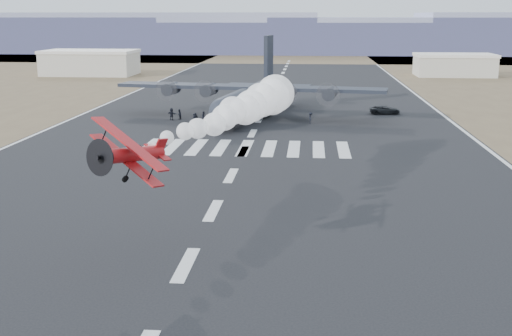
# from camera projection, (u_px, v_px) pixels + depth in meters

# --- Properties ---
(scrub_far) EXTENTS (500.00, 80.00, 0.00)m
(scrub_far) POSITION_uv_depth(u_px,v_px,m) (291.00, 57.00, 253.09)
(scrub_far) COLOR brown
(scrub_far) RESTS_ON ground
(runway_markings) EXTENTS (60.00, 260.00, 0.01)m
(runway_markings) POSITION_uv_depth(u_px,v_px,m) (252.00, 133.00, 88.33)
(runway_markings) COLOR silver
(runway_markings) RESTS_ON ground
(ridge_seg_b) EXTENTS (150.00, 50.00, 15.00)m
(ridge_seg_b) POSITION_uv_depth(u_px,v_px,m) (8.00, 34.00, 291.17)
(ridge_seg_b) COLOR #8389A7
(ridge_seg_b) RESTS_ON ground
(ridge_seg_c) EXTENTS (150.00, 50.00, 17.00)m
(ridge_seg_c) POSITION_uv_depth(u_px,v_px,m) (148.00, 32.00, 285.56)
(ridge_seg_c) COLOR #8389A7
(ridge_seg_c) RESTS_ON ground
(ridge_seg_d) EXTENTS (150.00, 50.00, 13.00)m
(ridge_seg_d) POSITION_uv_depth(u_px,v_px,m) (294.00, 37.00, 280.65)
(ridge_seg_d) COLOR #8389A7
(ridge_seg_d) RESTS_ON ground
(ridge_seg_e) EXTENTS (150.00, 50.00, 15.00)m
(ridge_seg_e) POSITION_uv_depth(u_px,v_px,m) (445.00, 35.00, 275.05)
(ridge_seg_e) COLOR #8389A7
(ridge_seg_e) RESTS_ON ground
(hangar_left) EXTENTS (24.50, 14.50, 6.70)m
(hangar_left) POSITION_uv_depth(u_px,v_px,m) (90.00, 62.00, 174.22)
(hangar_left) COLOR #B3AD9F
(hangar_left) RESTS_ON ground
(hangar_right) EXTENTS (20.50, 12.50, 5.90)m
(hangar_right) POSITION_uv_depth(u_px,v_px,m) (454.00, 65.00, 171.05)
(hangar_right) COLOR #B3AD9F
(hangar_right) RESTS_ON ground
(aerobatic_biplane) EXTENTS (5.95, 6.05, 4.17)m
(aerobatic_biplane) POSITION_uv_depth(u_px,v_px,m) (130.00, 154.00, 41.13)
(aerobatic_biplane) COLOR red
(smoke_trail) EXTENTS (9.48, 29.15, 4.09)m
(smoke_trail) POSITION_uv_depth(u_px,v_px,m) (259.00, 103.00, 63.82)
(smoke_trail) COLOR white
(transport_aircraft) EXTENTS (43.03, 35.28, 12.43)m
(transport_aircraft) POSITION_uv_depth(u_px,v_px,m) (252.00, 96.00, 103.17)
(transport_aircraft) COLOR #1D242C
(transport_aircraft) RESTS_ON ground
(support_vehicle) EXTENTS (5.10, 2.74, 1.36)m
(support_vehicle) POSITION_uv_depth(u_px,v_px,m) (385.00, 110.00, 105.52)
(support_vehicle) COLOR black
(support_vehicle) RESTS_ON ground
(crew_a) EXTENTS (0.73, 0.76, 1.63)m
(crew_a) POSITION_uv_depth(u_px,v_px,m) (194.00, 119.00, 95.36)
(crew_a) COLOR black
(crew_a) RESTS_ON ground
(crew_b) EXTENTS (0.64, 0.86, 1.59)m
(crew_b) POSITION_uv_depth(u_px,v_px,m) (179.00, 114.00, 100.08)
(crew_b) COLOR black
(crew_b) RESTS_ON ground
(crew_c) EXTENTS (0.62, 1.16, 1.73)m
(crew_c) POSITION_uv_depth(u_px,v_px,m) (311.00, 118.00, 96.08)
(crew_c) COLOR black
(crew_c) RESTS_ON ground
(crew_d) EXTENTS (0.94, 1.22, 1.86)m
(crew_d) POSITION_uv_depth(u_px,v_px,m) (196.00, 119.00, 94.55)
(crew_d) COLOR black
(crew_d) RESTS_ON ground
(crew_e) EXTENTS (0.63, 0.87, 1.62)m
(crew_e) POSITION_uv_depth(u_px,v_px,m) (260.00, 115.00, 99.02)
(crew_e) COLOR black
(crew_e) RESTS_ON ground
(crew_f) EXTENTS (1.77, 1.34, 1.86)m
(crew_f) POSITION_uv_depth(u_px,v_px,m) (172.00, 114.00, 99.38)
(crew_f) COLOR black
(crew_f) RESTS_ON ground
(crew_g) EXTENTS (0.76, 0.68, 1.77)m
(crew_g) POSITION_uv_depth(u_px,v_px,m) (244.00, 116.00, 97.56)
(crew_g) COLOR black
(crew_g) RESTS_ON ground
(crew_h) EXTENTS (0.91, 0.92, 1.64)m
(crew_h) POSITION_uv_depth(u_px,v_px,m) (204.00, 117.00, 97.43)
(crew_h) COLOR black
(crew_h) RESTS_ON ground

